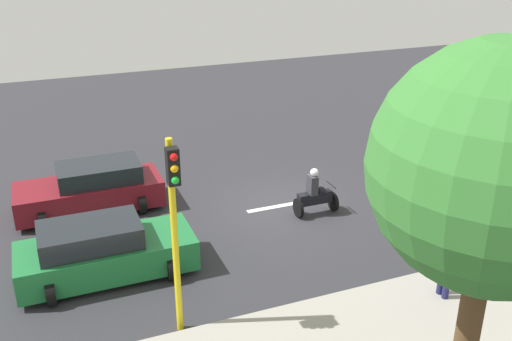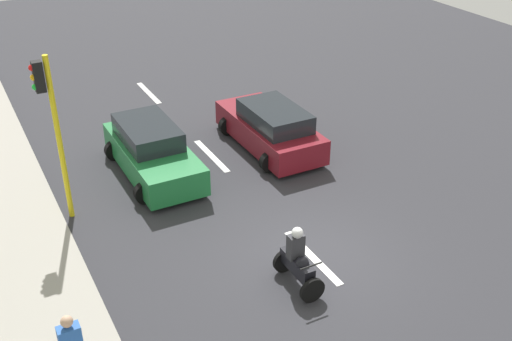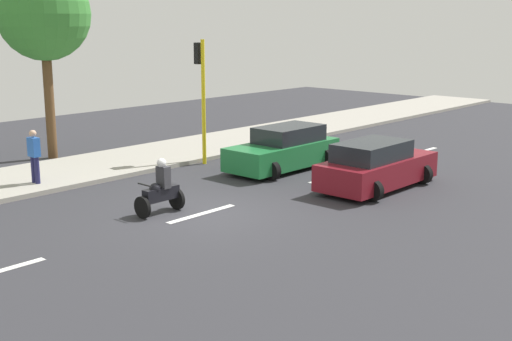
{
  "view_description": "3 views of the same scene",
  "coord_description": "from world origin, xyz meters",
  "px_view_note": "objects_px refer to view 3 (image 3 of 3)",
  "views": [
    {
      "loc": [
        15.12,
        -6.89,
        8.3
      ],
      "look_at": [
        -0.36,
        -0.77,
        1.2
      ],
      "focal_mm": 40.68,
      "sensor_mm": 36.0,
      "label": 1
    },
    {
      "loc": [
        6.92,
        10.18,
        9.24
      ],
      "look_at": [
        0.3,
        -2.4,
        1.32
      ],
      "focal_mm": 43.73,
      "sensor_mm": 36.0,
      "label": 2
    },
    {
      "loc": [
        -13.09,
        12.17,
        5.2
      ],
      "look_at": [
        -0.34,
        -1.82,
        0.97
      ],
      "focal_mm": 47.67,
      "sensor_mm": 36.0,
      "label": 3
    }
  ],
  "objects_px": {
    "pedestrian_near_signal": "(34,155)",
    "traffic_light_midblock": "(201,84)",
    "street_tree_north": "(44,15)",
    "motorcycle": "(160,191)",
    "car_green": "(284,150)",
    "car_maroon": "(376,166)"
  },
  "relations": [
    {
      "from": "pedestrian_near_signal",
      "to": "traffic_light_midblock",
      "type": "height_order",
      "value": "traffic_light_midblock"
    },
    {
      "from": "traffic_light_midblock",
      "to": "street_tree_north",
      "type": "bearing_deg",
      "value": 32.51
    },
    {
      "from": "motorcycle",
      "to": "street_tree_north",
      "type": "xyz_separation_m",
      "value": [
        8.95,
        -2.13,
        4.7
      ]
    },
    {
      "from": "car_green",
      "to": "street_tree_north",
      "type": "bearing_deg",
      "value": 29.35
    },
    {
      "from": "car_green",
      "to": "street_tree_north",
      "type": "height_order",
      "value": "street_tree_north"
    },
    {
      "from": "car_green",
      "to": "car_maroon",
      "type": "bearing_deg",
      "value": 177.17
    },
    {
      "from": "motorcycle",
      "to": "street_tree_north",
      "type": "relative_size",
      "value": 0.22
    },
    {
      "from": "car_maroon",
      "to": "traffic_light_midblock",
      "type": "height_order",
      "value": "traffic_light_midblock"
    },
    {
      "from": "car_green",
      "to": "traffic_light_midblock",
      "type": "height_order",
      "value": "traffic_light_midblock"
    },
    {
      "from": "car_maroon",
      "to": "car_green",
      "type": "height_order",
      "value": "same"
    },
    {
      "from": "car_green",
      "to": "motorcycle",
      "type": "height_order",
      "value": "motorcycle"
    },
    {
      "from": "car_green",
      "to": "motorcycle",
      "type": "xyz_separation_m",
      "value": [
        -1.12,
        6.54,
        -0.07
      ]
    },
    {
      "from": "car_green",
      "to": "street_tree_north",
      "type": "relative_size",
      "value": 0.62
    },
    {
      "from": "motorcycle",
      "to": "car_maroon",
      "type": "bearing_deg",
      "value": -113.86
    },
    {
      "from": "street_tree_north",
      "to": "car_maroon",
      "type": "bearing_deg",
      "value": -160.29
    },
    {
      "from": "motorcycle",
      "to": "traffic_light_midblock",
      "type": "relative_size",
      "value": 0.34
    },
    {
      "from": "car_green",
      "to": "traffic_light_midblock",
      "type": "relative_size",
      "value": 0.97
    },
    {
      "from": "street_tree_north",
      "to": "car_green",
      "type": "bearing_deg",
      "value": -150.65
    },
    {
      "from": "car_green",
      "to": "street_tree_north",
      "type": "distance_m",
      "value": 10.11
    },
    {
      "from": "traffic_light_midblock",
      "to": "street_tree_north",
      "type": "xyz_separation_m",
      "value": [
        4.98,
        3.17,
        2.41
      ]
    },
    {
      "from": "traffic_light_midblock",
      "to": "motorcycle",
      "type": "bearing_deg",
      "value": 126.86
    },
    {
      "from": "car_maroon",
      "to": "traffic_light_midblock",
      "type": "relative_size",
      "value": 0.98
    }
  ]
}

